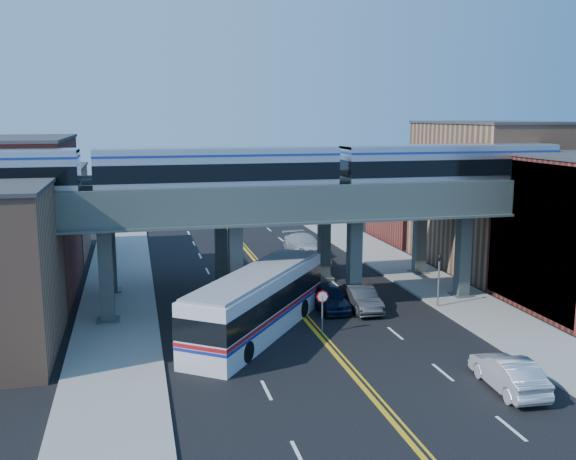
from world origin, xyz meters
name	(u,v)px	position (x,y,z in m)	size (l,w,h in m)	color
ground	(333,352)	(0.00, 0.00, 0.00)	(120.00, 120.00, 0.00)	black
sidewalk_west	(117,312)	(-11.50, 10.00, 0.08)	(5.00, 70.00, 0.16)	gray
sidewalk_east	(441,289)	(11.50, 10.00, 0.08)	(5.00, 70.00, 0.16)	gray
building_west_b	(12,219)	(-18.50, 16.00, 5.50)	(8.00, 14.00, 11.00)	maroon
building_west_c	(39,213)	(-18.50, 29.00, 4.00)	(8.00, 10.00, 8.00)	#9B6C50
building_east_b	(488,197)	(18.50, 16.00, 6.00)	(8.00, 14.00, 12.00)	#9B6C50
building_east_c	(420,196)	(18.50, 29.00, 4.50)	(8.00, 10.00, 9.00)	maroon
mural_panel	(531,240)	(14.55, 4.00, 4.75)	(0.10, 9.50, 9.50)	teal
elevated_viaduct_near	(296,213)	(0.00, 8.00, 6.47)	(52.00, 3.60, 7.40)	#444F4E
elevated_viaduct_far	(273,199)	(0.00, 15.00, 6.47)	(52.00, 3.60, 7.40)	#444F4E
transit_train	(218,172)	(-5.00, 8.00, 9.22)	(46.17, 2.89, 3.37)	black
stop_sign	(322,305)	(0.30, 3.00, 1.76)	(0.76, 0.09, 2.63)	slate
traffic_signal	(439,275)	(9.20, 6.00, 2.30)	(0.15, 0.18, 4.10)	slate
transit_bus	(258,303)	(-3.35, 3.99, 1.82)	(10.47, 12.94, 3.54)	silver
car_lane_a	(328,297)	(2.09, 7.57, 0.83)	(1.95, 4.85, 1.65)	black
car_lane_b	(361,298)	(4.15, 6.92, 0.79)	(1.68, 4.82, 1.59)	#2D2D2F
car_lane_c	(312,257)	(4.54, 20.20, 0.72)	(2.38, 5.16, 1.43)	silver
car_lane_d	(304,244)	(5.00, 24.56, 0.90)	(2.52, 6.20, 1.80)	#B0B1B5
car_parked_curb	(508,373)	(6.50, -6.56, 0.81)	(1.72, 4.92, 1.62)	#B8B8BD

